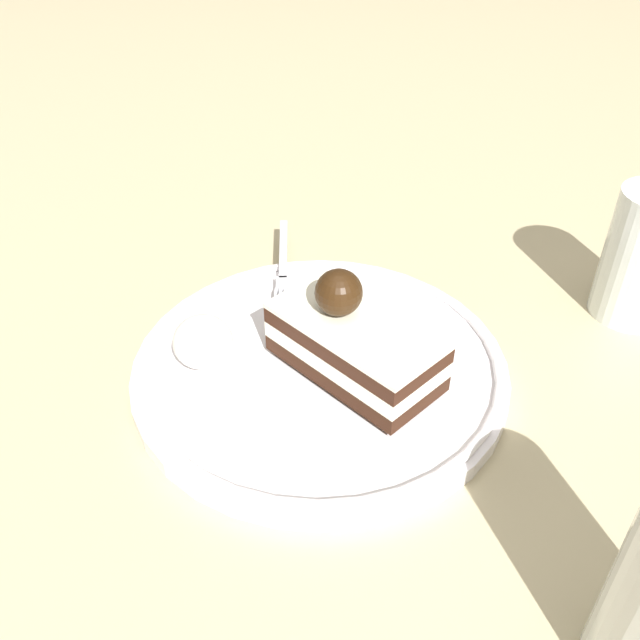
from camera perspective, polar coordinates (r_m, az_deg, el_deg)
name	(u,v)px	position (r m, az deg, el deg)	size (l,w,h in m)	color
ground_plane	(271,362)	(0.47, -4.07, -3.53)	(2.40, 2.40, 0.00)	tan
dessert_plate	(320,366)	(0.45, 0.00, -3.84)	(0.25, 0.25, 0.02)	white
cake_slice	(353,341)	(0.42, 2.81, -1.73)	(0.08, 0.12, 0.07)	black
whipped_cream_dollop	(203,342)	(0.44, -9.73, -1.79)	(0.04, 0.04, 0.03)	white
fork	(283,267)	(0.53, -3.10, 4.42)	(0.07, 0.11, 0.00)	silver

